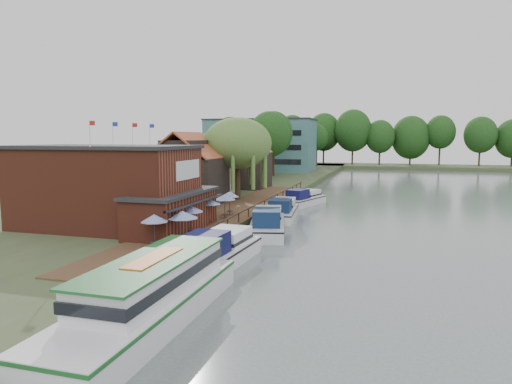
% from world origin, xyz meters
% --- Properties ---
extents(ground, '(260.00, 260.00, 0.00)m').
position_xyz_m(ground, '(0.00, 0.00, 0.00)').
color(ground, '#505C59').
rests_on(ground, ground).
extents(land_bank, '(50.00, 140.00, 1.00)m').
position_xyz_m(land_bank, '(-30.00, 35.00, 0.50)').
color(land_bank, '#384728').
rests_on(land_bank, ground).
extents(quay_deck, '(6.00, 50.00, 0.10)m').
position_xyz_m(quay_deck, '(-8.00, 10.00, 1.05)').
color(quay_deck, '#47301E').
rests_on(quay_deck, land_bank).
extents(quay_rail, '(0.20, 49.00, 1.00)m').
position_xyz_m(quay_rail, '(-5.30, 10.50, 1.50)').
color(quay_rail, black).
rests_on(quay_rail, land_bank).
extents(pub, '(20.00, 11.00, 7.30)m').
position_xyz_m(pub, '(-14.00, -1.00, 4.65)').
color(pub, maroon).
rests_on(pub, land_bank).
extents(hotel_block, '(25.40, 12.40, 12.30)m').
position_xyz_m(hotel_block, '(-22.00, 70.00, 7.15)').
color(hotel_block, '#38666B').
rests_on(hotel_block, land_bank).
extents(cottage_a, '(8.60, 7.60, 8.50)m').
position_xyz_m(cottage_a, '(-15.00, 14.00, 5.25)').
color(cottage_a, black).
rests_on(cottage_a, land_bank).
extents(cottage_b, '(9.60, 8.60, 8.50)m').
position_xyz_m(cottage_b, '(-18.00, 24.00, 5.25)').
color(cottage_b, beige).
rests_on(cottage_b, land_bank).
extents(cottage_c, '(7.60, 7.60, 8.50)m').
position_xyz_m(cottage_c, '(-14.00, 33.00, 5.25)').
color(cottage_c, black).
rests_on(cottage_c, land_bank).
extents(willow, '(8.60, 8.60, 10.43)m').
position_xyz_m(willow, '(-10.50, 19.00, 6.21)').
color(willow, '#476B2D').
rests_on(willow, land_bank).
extents(umbrella_0, '(1.99, 1.99, 2.38)m').
position_xyz_m(umbrella_0, '(-8.07, -6.65, 2.29)').
color(umbrella_0, navy).
rests_on(umbrella_0, quay_deck).
extents(umbrella_1, '(2.40, 2.40, 2.38)m').
position_xyz_m(umbrella_1, '(-6.77, -4.75, 2.29)').
color(umbrella_1, navy).
rests_on(umbrella_1, quay_deck).
extents(umbrella_2, '(2.16, 2.16, 2.38)m').
position_xyz_m(umbrella_2, '(-7.43, -1.92, 2.29)').
color(umbrella_2, navy).
rests_on(umbrella_2, quay_deck).
extents(umbrella_3, '(2.35, 2.35, 2.38)m').
position_xyz_m(umbrella_3, '(-7.70, 2.47, 2.29)').
color(umbrella_3, navy).
rests_on(umbrella_3, quay_deck).
extents(umbrella_4, '(2.16, 2.16, 2.38)m').
position_xyz_m(umbrella_4, '(-7.30, 5.70, 2.29)').
color(umbrella_4, '#1B2E97').
rests_on(umbrella_4, quay_deck).
extents(umbrella_5, '(1.98, 1.98, 2.38)m').
position_xyz_m(umbrella_5, '(-7.58, 7.89, 2.29)').
color(umbrella_5, navy).
rests_on(umbrella_5, quay_deck).
extents(cruiser_0, '(4.15, 11.06, 2.68)m').
position_xyz_m(cruiser_0, '(-3.40, -6.21, 1.34)').
color(cruiser_0, white).
rests_on(cruiser_0, ground).
extents(cruiser_1, '(5.78, 11.16, 2.61)m').
position_xyz_m(cruiser_1, '(-2.81, 5.00, 1.31)').
color(cruiser_1, silver).
rests_on(cruiser_1, ground).
extents(cruiser_2, '(4.27, 10.25, 2.42)m').
position_xyz_m(cruiser_2, '(-3.29, 13.14, 1.21)').
color(cruiser_2, silver).
rests_on(cruiser_2, ground).
extents(cruiser_3, '(5.67, 9.83, 2.25)m').
position_xyz_m(cruiser_3, '(-2.86, 23.84, 1.12)').
color(cruiser_3, silver).
rests_on(cruiser_3, ground).
extents(tour_boat, '(4.10, 14.38, 3.14)m').
position_xyz_m(tour_boat, '(-2.97, -16.63, 1.57)').
color(tour_boat, silver).
rests_on(tour_boat, ground).
extents(swan, '(0.44, 0.44, 0.44)m').
position_xyz_m(swan, '(-4.50, -9.39, 0.22)').
color(swan, white).
rests_on(swan, ground).
extents(bank_tree_0, '(7.63, 7.63, 10.96)m').
position_xyz_m(bank_tree_0, '(-17.65, 43.92, 6.48)').
color(bank_tree_0, '#143811').
rests_on(bank_tree_0, land_bank).
extents(bank_tree_1, '(7.76, 7.76, 12.94)m').
position_xyz_m(bank_tree_1, '(-14.63, 50.08, 7.47)').
color(bank_tree_1, '#143811').
rests_on(bank_tree_1, land_bank).
extents(bank_tree_2, '(7.88, 7.88, 13.30)m').
position_xyz_m(bank_tree_2, '(-15.33, 56.25, 7.65)').
color(bank_tree_2, '#143811').
rests_on(bank_tree_2, land_bank).
extents(bank_tree_3, '(6.03, 6.03, 11.81)m').
position_xyz_m(bank_tree_3, '(-11.15, 78.67, 6.91)').
color(bank_tree_3, '#143811').
rests_on(bank_tree_3, land_bank).
extents(bank_tree_4, '(6.51, 6.51, 13.26)m').
position_xyz_m(bank_tree_4, '(-17.13, 85.45, 7.63)').
color(bank_tree_4, '#143811').
rests_on(bank_tree_4, land_bank).
extents(bank_tree_5, '(6.39, 6.39, 11.57)m').
position_xyz_m(bank_tree_5, '(-12.02, 92.07, 6.79)').
color(bank_tree_5, '#143811').
rests_on(bank_tree_5, land_bank).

